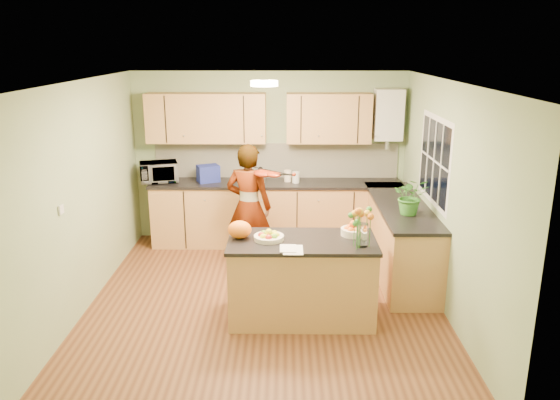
{
  "coord_description": "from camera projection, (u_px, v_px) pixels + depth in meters",
  "views": [
    {
      "loc": [
        0.23,
        -5.73,
        2.88
      ],
      "look_at": [
        0.17,
        0.5,
        1.09
      ],
      "focal_mm": 35.0,
      "sensor_mm": 36.0,
      "label": 1
    }
  ],
  "objects": [
    {
      "name": "jar_cream",
      "position": [
        288.0,
        176.0,
        7.92
      ],
      "size": [
        0.13,
        0.13,
        0.17
      ],
      "primitive_type": "cylinder",
      "rotation": [
        0.0,
        0.0,
        -0.28
      ],
      "color": "#F2E0C1",
      "rests_on": "back_counter"
    },
    {
      "name": "potted_plant",
      "position": [
        411.0,
        196.0,
        6.36
      ],
      "size": [
        0.44,
        0.39,
        0.44
      ],
      "primitive_type": "imported",
      "rotation": [
        0.0,
        0.0,
        -0.12
      ],
      "color": "#377D29",
      "rests_on": "right_counter"
    },
    {
      "name": "jar_white",
      "position": [
        296.0,
        177.0,
        7.85
      ],
      "size": [
        0.14,
        0.14,
        0.16
      ],
      "primitive_type": "cylinder",
      "rotation": [
        0.0,
        0.0,
        0.41
      ],
      "color": "silver",
      "rests_on": "back_counter"
    },
    {
      "name": "upper_cabinets",
      "position": [
        257.0,
        118.0,
        7.79
      ],
      "size": [
        3.2,
        0.34,
        0.7
      ],
      "color": "#B28147",
      "rests_on": "wall_back"
    },
    {
      "name": "splashback",
      "position": [
        276.0,
        160.0,
        8.12
      ],
      "size": [
        3.6,
        0.02,
        0.52
      ],
      "primitive_type": "cube",
      "color": "white",
      "rests_on": "back_counter"
    },
    {
      "name": "violin",
      "position": [
        263.0,
        173.0,
        6.76
      ],
      "size": [
        0.67,
        0.58,
        0.17
      ],
      "primitive_type": null,
      "rotation": [
        0.17,
        0.0,
        -0.61
      ],
      "color": "#4F1804",
      "rests_on": "violinist"
    },
    {
      "name": "right_counter",
      "position": [
        400.0,
        239.0,
        6.97
      ],
      "size": [
        0.62,
        2.24,
        0.94
      ],
      "color": "#B28147",
      "rests_on": "floor"
    },
    {
      "name": "boiler",
      "position": [
        388.0,
        115.0,
        7.77
      ],
      "size": [
        0.4,
        0.3,
        0.86
      ],
      "color": "silver",
      "rests_on": "wall_back"
    },
    {
      "name": "wall_back",
      "position": [
        270.0,
        157.0,
        8.12
      ],
      "size": [
        4.0,
        0.02,
        2.5
      ],
      "primitive_type": "cube",
      "color": "gray",
      "rests_on": "floor"
    },
    {
      "name": "orange_bowl",
      "position": [
        353.0,
        229.0,
        5.84
      ],
      "size": [
        0.26,
        0.26,
        0.15
      ],
      "color": "#F2E0C1",
      "rests_on": "peninsula_island"
    },
    {
      "name": "microwave",
      "position": [
        159.0,
        172.0,
        7.88
      ],
      "size": [
        0.61,
        0.49,
        0.29
      ],
      "primitive_type": "imported",
      "rotation": [
        0.0,
        0.0,
        0.28
      ],
      "color": "silver",
      "rests_on": "back_counter"
    },
    {
      "name": "violinist",
      "position": [
        249.0,
        207.0,
        7.11
      ],
      "size": [
        0.69,
        0.55,
        1.66
      ],
      "primitive_type": "imported",
      "rotation": [
        0.0,
        0.0,
        2.86
      ],
      "color": "tan",
      "rests_on": "floor"
    },
    {
      "name": "kettle",
      "position": [
        261.0,
        175.0,
        7.87
      ],
      "size": [
        0.14,
        0.14,
        0.26
      ],
      "rotation": [
        0.0,
        0.0,
        0.14
      ],
      "color": "silver",
      "rests_on": "back_counter"
    },
    {
      "name": "fruit_dish",
      "position": [
        269.0,
        236.0,
        5.71
      ],
      "size": [
        0.32,
        0.32,
        0.11
      ],
      "color": "#F2E0C1",
      "rests_on": "peninsula_island"
    },
    {
      "name": "blue_box",
      "position": [
        208.0,
        173.0,
        7.9
      ],
      "size": [
        0.37,
        0.32,
        0.24
      ],
      "primitive_type": "cube",
      "rotation": [
        0.0,
        0.0,
        0.41
      ],
      "color": "navy",
      "rests_on": "back_counter"
    },
    {
      "name": "wall_front",
      "position": [
        252.0,
        287.0,
        3.79
      ],
      "size": [
        4.0,
        0.02,
        2.5
      ],
      "primitive_type": "cube",
      "color": "gray",
      "rests_on": "floor"
    },
    {
      "name": "orange_bag",
      "position": [
        240.0,
        230.0,
        5.75
      ],
      "size": [
        0.26,
        0.23,
        0.19
      ],
      "primitive_type": "ellipsoid",
      "rotation": [
        0.0,
        0.0,
        0.05
      ],
      "color": "orange",
      "rests_on": "peninsula_island"
    },
    {
      "name": "floor",
      "position": [
        265.0,
        302.0,
        6.3
      ],
      "size": [
        4.5,
        4.5,
        0.0
      ],
      "primitive_type": "plane",
      "color": "#542D18",
      "rests_on": "ground"
    },
    {
      "name": "ceiling",
      "position": [
        263.0,
        82.0,
        5.61
      ],
      "size": [
        4.0,
        4.5,
        0.02
      ],
      "primitive_type": "cube",
      "color": "silver",
      "rests_on": "wall_back"
    },
    {
      "name": "window_right",
      "position": [
        434.0,
        160.0,
        6.43
      ],
      "size": [
        0.01,
        1.3,
        1.05
      ],
      "color": "silver",
      "rests_on": "wall_right"
    },
    {
      "name": "back_counter",
      "position": [
        276.0,
        213.0,
        8.04
      ],
      "size": [
        3.64,
        0.62,
        0.94
      ],
      "color": "#B28147",
      "rests_on": "floor"
    },
    {
      "name": "peninsula_island",
      "position": [
        302.0,
        279.0,
        5.85
      ],
      "size": [
        1.56,
        0.8,
        0.89
      ],
      "color": "#B28147",
      "rests_on": "floor"
    },
    {
      "name": "ceiling_lamp",
      "position": [
        264.0,
        83.0,
        5.91
      ],
      "size": [
        0.3,
        0.3,
        0.07
      ],
      "color": "#FFEABF",
      "rests_on": "ceiling"
    },
    {
      "name": "light_switch",
      "position": [
        61.0,
        209.0,
        5.38
      ],
      "size": [
        0.02,
        0.09,
        0.09
      ],
      "primitive_type": "cube",
      "color": "silver",
      "rests_on": "wall_left"
    },
    {
      "name": "wall_right",
      "position": [
        447.0,
        199.0,
        5.94
      ],
      "size": [
        0.02,
        4.5,
        2.5
      ],
      "primitive_type": "cube",
      "color": "gray",
      "rests_on": "floor"
    },
    {
      "name": "papers",
      "position": [
        293.0,
        250.0,
        5.43
      ],
      "size": [
        0.2,
        0.27,
        0.01
      ],
      "primitive_type": "cube",
      "color": "white",
      "rests_on": "peninsula_island"
    },
    {
      "name": "wall_left",
      "position": [
        82.0,
        198.0,
        5.97
      ],
      "size": [
        0.02,
        4.5,
        2.5
      ],
      "primitive_type": "cube",
      "color": "gray",
      "rests_on": "floor"
    },
    {
      "name": "flower_vase",
      "position": [
        363.0,
        214.0,
        5.45
      ],
      "size": [
        0.28,
        0.28,
        0.52
      ],
      "rotation": [
        0.0,
        0.0,
        0.21
      ],
      "color": "silver",
      "rests_on": "peninsula_island"
    }
  ]
}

